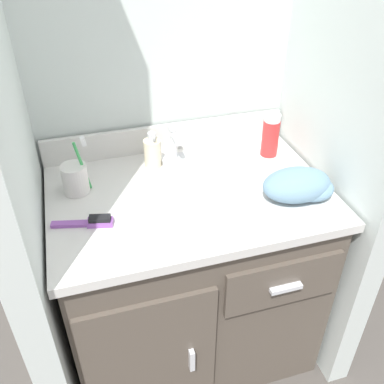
{
  "coord_description": "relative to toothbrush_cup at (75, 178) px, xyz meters",
  "views": [
    {
      "loc": [
        -0.3,
        -1.04,
        1.51
      ],
      "look_at": [
        0.0,
        -0.03,
        0.76
      ],
      "focal_mm": 40.0,
      "sensor_mm": 36.0,
      "label": 1
    }
  ],
  "objects": [
    {
      "name": "shaving_cream_can",
      "position": [
        0.66,
        0.04,
        0.03
      ],
      "size": [
        0.06,
        0.06,
        0.15
      ],
      "color": "red",
      "rests_on": "vanity"
    },
    {
      "name": "backsplash",
      "position": [
        0.33,
        0.18,
        -0.0
      ],
      "size": [
        0.86,
        0.02,
        0.1
      ],
      "color": "silver",
      "rests_on": "vanity"
    },
    {
      "name": "toothbrush_cup",
      "position": [
        0.0,
        0.0,
        0.0
      ],
      "size": [
        0.09,
        0.08,
        0.18
      ],
      "color": "silver",
      "rests_on": "vanity"
    },
    {
      "name": "sink_faucet",
      "position": [
        0.33,
        0.08,
        -0.0
      ],
      "size": [
        0.09,
        0.09,
        0.14
      ],
      "color": "silver",
      "rests_on": "vanity"
    },
    {
      "name": "wall_back",
      "position": [
        0.33,
        0.24,
        0.31
      ],
      "size": [
        1.04,
        0.08,
        2.2
      ],
      "primitive_type": "cube",
      "color": "silver",
      "rests_on": "ground_plane"
    },
    {
      "name": "wall_right",
      "position": [
        0.81,
        -0.1,
        0.31
      ],
      "size": [
        0.08,
        0.66,
        2.2
      ],
      "primitive_type": "cube",
      "color": "silver",
      "rests_on": "ground_plane"
    },
    {
      "name": "hairbrush",
      "position": [
        0.02,
        -0.18,
        -0.04
      ],
      "size": [
        0.17,
        0.07,
        0.03
      ],
      "rotation": [
        0.0,
        0.0,
        -0.23
      ],
      "color": "purple",
      "rests_on": "vanity"
    },
    {
      "name": "soap_dispenser",
      "position": [
        0.26,
        0.08,
        0.0
      ],
      "size": [
        0.06,
        0.06,
        0.13
      ],
      "color": "beige",
      "rests_on": "vanity"
    },
    {
      "name": "vanity",
      "position": [
        0.33,
        -0.11,
        -0.4
      ],
      "size": [
        0.86,
        0.6,
        0.74
      ],
      "color": "brown",
      "rests_on": "ground_plane"
    },
    {
      "name": "hand_towel",
      "position": [
        0.64,
        -0.22,
        -0.01
      ],
      "size": [
        0.22,
        0.14,
        0.09
      ],
      "color": "#6B8EA8",
      "rests_on": "vanity"
    },
    {
      "name": "ground_plane",
      "position": [
        0.33,
        -0.1,
        -0.79
      ],
      "size": [
        6.0,
        6.0,
        0.0
      ],
      "primitive_type": "plane",
      "color": "#4C4742"
    }
  ]
}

